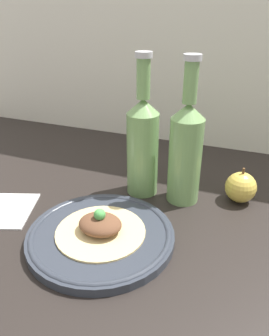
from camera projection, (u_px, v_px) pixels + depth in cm
name	position (u px, v px, depth cm)	size (l,w,h in cm)	color
ground_plane	(153.00, 252.00, 63.30)	(180.00, 110.00, 4.00)	black
wall_backsplash	(218.00, 7.00, 89.00)	(180.00, 3.00, 80.00)	silver
plate	(101.00, 235.00, 62.95)	(28.34, 28.34, 2.06)	#2D333D
plated_food	(100.00, 227.00, 62.06)	(17.21, 17.21, 5.24)	#D6BC7F
cider_bottle_left	(143.00, 143.00, 74.37)	(7.29, 7.29, 32.36)	#729E5B
cider_bottle_right	(186.00, 150.00, 71.17)	(7.29, 7.29, 32.36)	#729E5B
apple	(241.00, 187.00, 74.45)	(7.04, 7.04, 8.38)	gold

